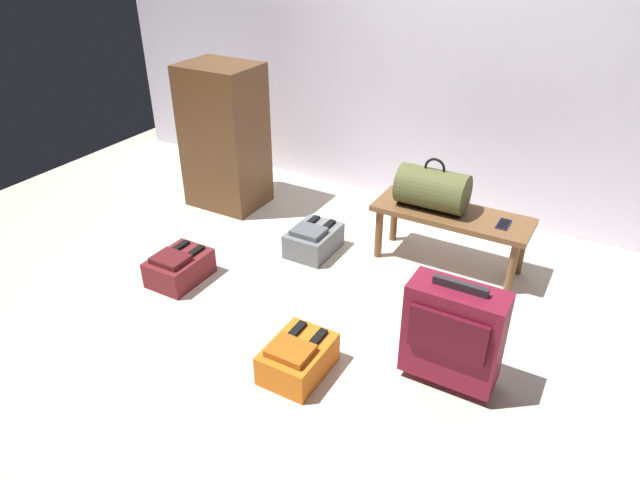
# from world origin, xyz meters

# --- Properties ---
(ground_plane) EXTENTS (6.60, 6.60, 0.00)m
(ground_plane) POSITION_xyz_m (0.00, 0.00, 0.00)
(ground_plane) COLOR beige
(back_wall) EXTENTS (6.00, 0.10, 2.80)m
(back_wall) POSITION_xyz_m (0.00, 1.60, 1.40)
(back_wall) COLOR silver
(back_wall) RESTS_ON ground
(bench) EXTENTS (1.00, 0.36, 0.39)m
(bench) POSITION_xyz_m (0.35, 0.75, 0.33)
(bench) COLOR brown
(bench) RESTS_ON ground
(duffel_bag_olive) EXTENTS (0.44, 0.26, 0.34)m
(duffel_bag_olive) POSITION_xyz_m (0.20, 0.75, 0.52)
(duffel_bag_olive) COLOR #51562D
(duffel_bag_olive) RESTS_ON bench
(cell_phone) EXTENTS (0.07, 0.14, 0.01)m
(cell_phone) POSITION_xyz_m (0.68, 0.74, 0.40)
(cell_phone) COLOR #191E4C
(cell_phone) RESTS_ON bench
(suitcase_upright_burgundy) EXTENTS (0.46, 0.23, 0.60)m
(suitcase_upright_burgundy) POSITION_xyz_m (0.71, -0.30, 0.31)
(suitcase_upright_burgundy) COLOR maroon
(suitcase_upright_burgundy) RESTS_ON ground
(backpack_maroon) EXTENTS (0.28, 0.38, 0.21)m
(backpack_maroon) POSITION_xyz_m (-1.07, -0.27, 0.09)
(backpack_maroon) COLOR maroon
(backpack_maroon) RESTS_ON ground
(backpack_orange) EXTENTS (0.28, 0.38, 0.21)m
(backpack_orange) POSITION_xyz_m (0.03, -0.61, 0.09)
(backpack_orange) COLOR orange
(backpack_orange) RESTS_ON ground
(backpack_grey) EXTENTS (0.28, 0.38, 0.21)m
(backpack_grey) POSITION_xyz_m (-0.50, 0.45, 0.09)
(backpack_grey) COLOR slate
(backpack_grey) RESTS_ON ground
(side_cabinet) EXTENTS (0.56, 0.44, 1.10)m
(side_cabinet) POSITION_xyz_m (-1.48, 0.79, 0.55)
(side_cabinet) COLOR brown
(side_cabinet) RESTS_ON ground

